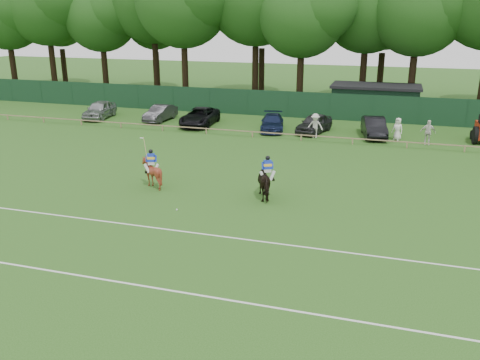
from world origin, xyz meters
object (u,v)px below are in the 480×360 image
at_px(horse_chestnut, 152,173).
at_px(spectator_mid, 428,132).
at_px(suv_black, 200,117).
at_px(hatch_grey, 314,124).
at_px(estate_black, 374,127).
at_px(horse_dark, 267,181).
at_px(sedan_silver, 100,110).
at_px(spectator_left, 315,126).
at_px(polo_ball, 177,210).
at_px(sedan_navy, 272,123).
at_px(sedan_grey, 160,113).
at_px(spectator_right, 398,129).
at_px(utility_shed, 375,100).

relative_size(horse_chestnut, spectator_mid, 0.89).
distance_m(suv_black, hatch_grey, 10.28).
xyz_separation_m(horse_chestnut, estate_black, (11.66, 16.65, -0.06)).
xyz_separation_m(horse_dark, sedan_silver, (-20.66, 16.70, -0.11)).
distance_m(spectator_left, spectator_mid, 8.59).
height_order(hatch_grey, spectator_mid, spectator_mid).
xyz_separation_m(sedan_silver, hatch_grey, (20.60, -0.12, -0.05)).
bearing_deg(estate_black, spectator_mid, -30.11).
distance_m(hatch_grey, spectator_left, 1.87).
bearing_deg(polo_ball, sedan_silver, 129.99).
relative_size(sedan_silver, sedan_navy, 1.04).
relative_size(sedan_silver, sedan_grey, 1.11).
distance_m(spectator_right, utility_shed, 9.88).
distance_m(horse_chestnut, sedan_grey, 19.10).
xyz_separation_m(suv_black, spectator_mid, (19.22, -1.47, 0.19)).
bearing_deg(horse_chestnut, spectator_right, -147.00).
relative_size(spectator_right, polo_ball, 19.80).
distance_m(sedan_grey, suv_black, 4.32).
bearing_deg(horse_dark, sedan_grey, -75.91).
height_order(sedan_silver, estate_black, sedan_silver).
xyz_separation_m(hatch_grey, spectator_mid, (8.94, -1.56, 0.19)).
bearing_deg(horse_chestnut, hatch_grey, -128.87).
bearing_deg(spectator_left, sedan_grey, 167.06).
bearing_deg(horse_dark, spectator_mid, -146.64).
bearing_deg(spectator_mid, horse_chestnut, -140.34).
bearing_deg(sedan_grey, sedan_silver, -171.38).
height_order(horse_dark, estate_black, horse_dark).
xyz_separation_m(estate_black, spectator_right, (1.83, -0.64, 0.10)).
height_order(spectator_left, spectator_right, spectator_left).
height_order(spectator_left, utility_shed, utility_shed).
distance_m(horse_chestnut, spectator_right, 20.93).
distance_m(sedan_grey, hatch_grey, 14.54).
relative_size(estate_black, spectator_mid, 2.50).
bearing_deg(hatch_grey, sedan_grey, -167.67).
bearing_deg(spectator_mid, sedan_silver, 172.37).
bearing_deg(sedan_navy, spectator_left, -33.57).
xyz_separation_m(spectator_mid, polo_ball, (-12.84, -18.23, -0.91)).
relative_size(horse_dark, spectator_right, 1.24).
bearing_deg(horse_dark, suv_black, -83.98).
bearing_deg(spectator_mid, estate_black, 155.69).
relative_size(horse_chestnut, estate_black, 0.36).
bearing_deg(sedan_silver, hatch_grey, -8.87).
bearing_deg(sedan_navy, utility_shed, 37.03).
height_order(sedan_silver, utility_shed, utility_shed).
distance_m(horse_dark, suv_black, 19.47).
bearing_deg(sedan_silver, spectator_mid, -11.79).
bearing_deg(spectator_mid, horse_dark, -124.95).
relative_size(estate_black, spectator_left, 2.43).
distance_m(sedan_silver, utility_shed, 26.58).
bearing_deg(hatch_grey, horse_chestnut, -96.87).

